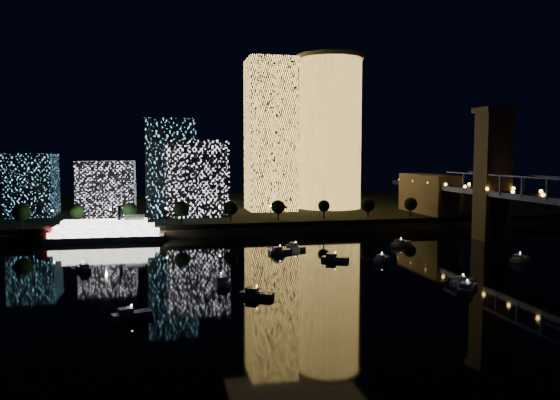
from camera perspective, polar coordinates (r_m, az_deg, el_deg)
The scene contains 10 objects.
ground at distance 149.82m, azimuth 10.81°, elevation -7.85°, with size 520.00×520.00×0.00m, color black.
far_bank at distance 301.40m, azimuth -1.22°, elevation -0.89°, with size 420.00×160.00×5.00m, color black.
seawall at distance 226.03m, azimuth 2.61°, elevation -3.08°, with size 420.00×6.00×3.00m, color #6B5E4C.
tower_cylindrical at distance 280.38m, azimuth 5.19°, elevation 7.06°, with size 34.00×34.00×76.85m.
tower_rectangular at distance 269.08m, azimuth -0.98°, elevation 6.79°, with size 23.11×23.11×73.53m, color #FFBF51.
midrise_blocks at distance 252.77m, azimuth -14.08°, elevation 2.32°, with size 95.69×35.90×42.87m.
riverboat at distance 214.72m, azimuth -18.33°, elevation -3.19°, with size 46.30×11.18×13.86m.
motorboats at distance 155.99m, azimuth 5.23°, elevation -6.97°, with size 135.39×76.00×2.78m.
esplanade_trees at distance 224.53m, azimuth -6.41°, elevation -0.86°, with size 166.33×6.82×8.91m.
street_lamps at distance 230.71m, azimuth -6.35°, elevation -1.06°, with size 132.70×0.70×5.65m.
Camera 1 is at (-57.92, -134.23, 32.76)m, focal length 35.00 mm.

